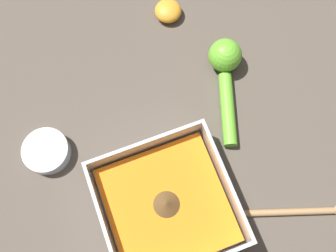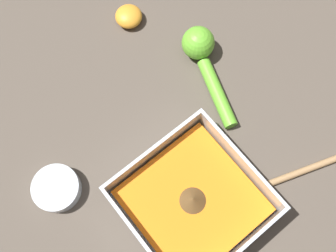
{
  "view_description": "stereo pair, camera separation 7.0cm",
  "coord_description": "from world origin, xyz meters",
  "px_view_note": "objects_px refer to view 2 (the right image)",
  "views": [
    {
      "loc": [
        0.02,
        0.13,
        0.7
      ],
      "look_at": [
        -0.06,
        -0.08,
        0.04
      ],
      "focal_mm": 42.0,
      "sensor_mm": 36.0,
      "label": 1
    },
    {
      "loc": [
        0.08,
        0.09,
        0.7
      ],
      "look_at": [
        -0.06,
        -0.08,
        0.04
      ],
      "focal_mm": 42.0,
      "sensor_mm": 36.0,
      "label": 2
    }
  ],
  "objects_px": {
    "lemon_squeezer": "(203,56)",
    "lemon_half": "(129,16)",
    "spice_bowl": "(57,188)",
    "wooden_spoon": "(313,167)",
    "square_dish": "(192,202)"
  },
  "relations": [
    {
      "from": "lemon_squeezer",
      "to": "lemon_half",
      "type": "height_order",
      "value": "lemon_squeezer"
    },
    {
      "from": "spice_bowl",
      "to": "wooden_spoon",
      "type": "bearing_deg",
      "value": 145.93
    },
    {
      "from": "lemon_half",
      "to": "lemon_squeezer",
      "type": "bearing_deg",
      "value": 107.91
    },
    {
      "from": "spice_bowl",
      "to": "lemon_half",
      "type": "bearing_deg",
      "value": -147.29
    },
    {
      "from": "lemon_half",
      "to": "wooden_spoon",
      "type": "bearing_deg",
      "value": 98.75
    },
    {
      "from": "spice_bowl",
      "to": "lemon_half",
      "type": "distance_m",
      "value": 0.37
    },
    {
      "from": "spice_bowl",
      "to": "lemon_half",
      "type": "xyz_separation_m",
      "value": [
        -0.31,
        -0.2,
        0.0
      ]
    },
    {
      "from": "spice_bowl",
      "to": "lemon_half",
      "type": "relative_size",
      "value": 1.51
    },
    {
      "from": "square_dish",
      "to": "lemon_squeezer",
      "type": "xyz_separation_m",
      "value": [
        -0.2,
        -0.2,
        0.0
      ]
    },
    {
      "from": "square_dish",
      "to": "lemon_squeezer",
      "type": "bearing_deg",
      "value": -134.32
    },
    {
      "from": "lemon_squeezer",
      "to": "lemon_half",
      "type": "xyz_separation_m",
      "value": [
        0.05,
        -0.17,
        -0.01
      ]
    },
    {
      "from": "lemon_squeezer",
      "to": "wooden_spoon",
      "type": "distance_m",
      "value": 0.29
    },
    {
      "from": "square_dish",
      "to": "spice_bowl",
      "type": "distance_m",
      "value": 0.24
    },
    {
      "from": "spice_bowl",
      "to": "wooden_spoon",
      "type": "distance_m",
      "value": 0.46
    },
    {
      "from": "lemon_squeezer",
      "to": "square_dish",
      "type": "bearing_deg",
      "value": 154.72
    }
  ]
}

